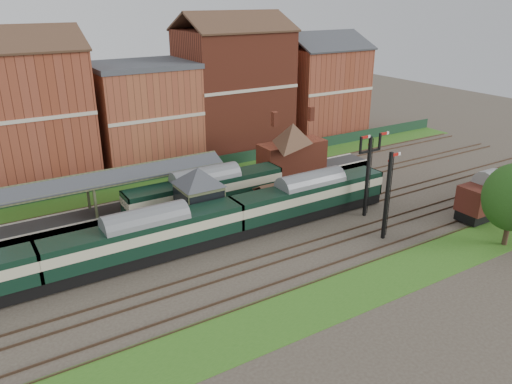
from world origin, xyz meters
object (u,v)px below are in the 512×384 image
dmu_train (147,237)px  semaphore_bracket (368,171)px  goods_van_a (487,197)px  platform_railcar (206,191)px  signal_box (199,197)px

dmu_train → semaphore_bracket: bearing=-6.7°
dmu_train → goods_van_a: dmu_train is taller
dmu_train → platform_railcar: (8.49, 6.50, -0.00)m
platform_railcar → semaphore_bracket: bearing=-35.2°
signal_box → platform_railcar: bearing=55.2°
signal_box → goods_van_a: signal_box is taller
platform_railcar → goods_van_a: (22.32, -15.50, -0.10)m
dmu_train → platform_railcar: bearing=37.4°
dmu_train → platform_railcar: size_ratio=3.00×
semaphore_bracket → goods_van_a: (9.53, -6.50, -2.51)m
signal_box → semaphore_bracket: semaphore_bracket is taller
signal_box → semaphore_bracket: (15.04, -5.75, 1.44)m
signal_box → goods_van_a: 27.48m
signal_box → dmu_train: signal_box is taller
signal_box → dmu_train: bearing=-152.4°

